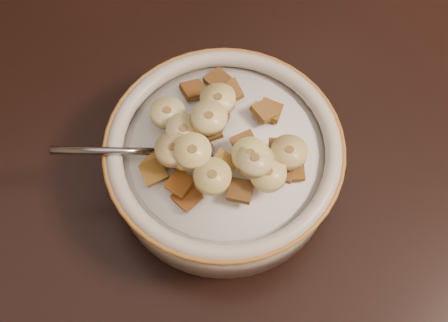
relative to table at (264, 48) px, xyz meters
name	(u,v)px	position (x,y,z in m)	size (l,w,h in m)	color
floor	(244,263)	(0.00, 0.00, -0.78)	(4.00, 4.50, 0.10)	#422816
table	(264,48)	(0.00, 0.00, 0.00)	(1.40, 0.90, 0.04)	black
cereal_bowl	(224,164)	(-0.11, -0.13, 0.04)	(0.20, 0.20, 0.05)	beige
milk	(224,152)	(-0.11, -0.13, 0.07)	(0.17, 0.17, 0.00)	white
spoon	(187,152)	(-0.14, -0.11, 0.07)	(0.04, 0.05, 0.01)	gray
cereal_square_0	(192,130)	(-0.13, -0.10, 0.09)	(0.02, 0.02, 0.01)	brown
cereal_square_1	(245,144)	(-0.10, -0.14, 0.09)	(0.02, 0.02, 0.01)	brown
cereal_square_2	(292,170)	(-0.07, -0.17, 0.08)	(0.02, 0.02, 0.01)	#9C691E
cereal_square_3	(187,197)	(-0.16, -0.15, 0.08)	(0.02, 0.02, 0.01)	brown
cereal_square_4	(212,116)	(-0.11, -0.10, 0.08)	(0.02, 0.02, 0.01)	brown
cereal_square_5	(241,191)	(-0.12, -0.17, 0.08)	(0.02, 0.02, 0.01)	brown
cereal_square_6	(265,111)	(-0.06, -0.11, 0.08)	(0.02, 0.02, 0.01)	brown
cereal_square_7	(180,184)	(-0.16, -0.14, 0.08)	(0.02, 0.02, 0.01)	#9A4F1B
cereal_square_8	(215,120)	(-0.11, -0.10, 0.09)	(0.02, 0.02, 0.01)	brown
cereal_square_9	(270,111)	(-0.06, -0.11, 0.08)	(0.02, 0.02, 0.01)	brown
cereal_square_10	(153,172)	(-0.18, -0.12, 0.08)	(0.02, 0.02, 0.01)	brown
cereal_square_11	(209,130)	(-0.12, -0.11, 0.09)	(0.02, 0.02, 0.01)	brown
cereal_square_12	(230,92)	(-0.08, -0.08, 0.08)	(0.02, 0.02, 0.01)	brown
cereal_square_13	(291,161)	(-0.07, -0.16, 0.07)	(0.02, 0.02, 0.01)	brown
cereal_square_14	(218,80)	(-0.09, -0.06, 0.08)	(0.02, 0.02, 0.01)	brown
cereal_square_15	(223,164)	(-0.12, -0.15, 0.09)	(0.02, 0.02, 0.01)	brown
cereal_square_16	(283,170)	(-0.08, -0.17, 0.08)	(0.02, 0.02, 0.01)	#995F32
cereal_square_17	(157,164)	(-0.17, -0.11, 0.08)	(0.02, 0.02, 0.01)	olive
cereal_square_18	(280,150)	(-0.07, -0.15, 0.08)	(0.02, 0.02, 0.01)	brown
cereal_square_19	(193,90)	(-0.11, -0.06, 0.07)	(0.02, 0.02, 0.01)	brown
banana_slice_0	(187,153)	(-0.15, -0.12, 0.09)	(0.03, 0.03, 0.01)	#EADC84
banana_slice_1	(255,160)	(-0.10, -0.16, 0.10)	(0.03, 0.03, 0.01)	beige
banana_slice_2	(193,152)	(-0.14, -0.13, 0.10)	(0.03, 0.03, 0.01)	#E2D472
banana_slice_3	(250,156)	(-0.10, -0.15, 0.10)	(0.03, 0.03, 0.01)	#E0D678
banana_slice_4	(209,118)	(-0.12, -0.11, 0.10)	(0.03, 0.03, 0.01)	#EEDE88
banana_slice_5	(212,177)	(-0.14, -0.16, 0.10)	(0.03, 0.03, 0.01)	#DDC974
banana_slice_6	(167,113)	(-0.15, -0.08, 0.09)	(0.03, 0.03, 0.01)	#F7EB96
banana_slice_7	(268,174)	(-0.10, -0.17, 0.09)	(0.03, 0.03, 0.01)	#DFC776
banana_slice_8	(173,150)	(-0.16, -0.12, 0.10)	(0.03, 0.03, 0.01)	tan
banana_slice_9	(184,131)	(-0.14, -0.10, 0.09)	(0.03, 0.03, 0.01)	#CAB583
banana_slice_10	(218,100)	(-0.10, -0.09, 0.10)	(0.03, 0.03, 0.01)	beige
banana_slice_11	(289,152)	(-0.07, -0.16, 0.09)	(0.03, 0.03, 0.01)	#F5D37E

